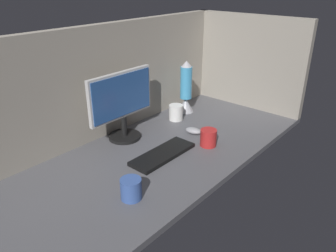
{
  "coord_description": "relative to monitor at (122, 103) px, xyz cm",
  "views": [
    {
      "loc": [
        -113.91,
        -103.3,
        84.25
      ],
      "look_at": [
        -1.3,
        0.0,
        14.0
      ],
      "focal_mm": 35.46,
      "sensor_mm": 36.0,
      "label": 1
    }
  ],
  "objects": [
    {
      "name": "mug_red_plastic",
      "position": [
        23.24,
        -41.37,
        -16.42
      ],
      "size": [
        8.78,
        8.78,
        9.24
      ],
      "color": "red",
      "rests_on": "ground_plane"
    },
    {
      "name": "cubicle_wall_back",
      "position": [
        3.26,
        12.38,
        9.56
      ],
      "size": [
        180.0,
        5.0,
        61.19
      ],
      "color": "gray",
      "rests_on": "ground_plane"
    },
    {
      "name": "mouse",
      "position": [
        29.98,
        -26.51,
        -19.34
      ],
      "size": [
        7.48,
        10.56,
        3.4
      ],
      "primitive_type": "ellipsoid",
      "rotation": [
        0.0,
        0.0,
        0.21
      ],
      "color": "#99999E",
      "rests_on": "ground_plane"
    },
    {
      "name": "ground_plane",
      "position": [
        3.26,
        -25.12,
        -22.54
      ],
      "size": [
        180.0,
        80.0,
        3.0
      ],
      "primitive_type": "cube",
      "color": "#515156"
    },
    {
      "name": "cubicle_wall_side",
      "position": [
        90.76,
        -25.12,
        9.56
      ],
      "size": [
        5.0,
        80.0,
        61.19
      ],
      "primitive_type": "cube",
      "color": "gray",
      "rests_on": "ground_plane"
    },
    {
      "name": "mug_ceramic_white",
      "position": [
        39.08,
        -5.97,
        -16.17
      ],
      "size": [
        12.28,
        8.85,
        9.7
      ],
      "color": "white",
      "rests_on": "ground_plane"
    },
    {
      "name": "mug_ceramic_blue",
      "position": [
        -35.65,
        -43.76,
        -16.55
      ],
      "size": [
        8.84,
        8.84,
        8.97
      ],
      "color": "#38569E",
      "rests_on": "ground_plane"
    },
    {
      "name": "keyboard",
      "position": [
        -1.17,
        -30.42,
        -20.04
      ],
      "size": [
        37.06,
        13.16,
        2.0
      ],
      "primitive_type": "cube",
      "rotation": [
        0.0,
        0.0,
        0.0
      ],
      "color": "black",
      "rests_on": "ground_plane"
    },
    {
      "name": "lava_lamp",
      "position": [
        53.72,
        -2.08,
        -6.59
      ],
      "size": [
        10.52,
        10.52,
        34.43
      ],
      "color": "#A5A5AD",
      "rests_on": "ground_plane"
    },
    {
      "name": "monitor",
      "position": [
        0.0,
        0.0,
        0.0
      ],
      "size": [
        42.29,
        18.0,
        37.88
      ],
      "color": "black",
      "rests_on": "ground_plane"
    }
  ]
}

